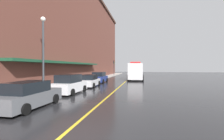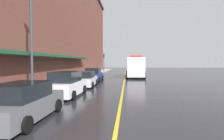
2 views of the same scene
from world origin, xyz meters
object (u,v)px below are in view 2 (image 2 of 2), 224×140
(parking_meter_1, at_px, (66,78))
(traffic_light_near, at_px, (104,59))
(parking_meter_2, at_px, (3,93))
(parked_car_1, at_px, (66,85))
(parked_car_3, at_px, (94,75))
(parked_car_2, at_px, (86,79))
(parked_car_0, at_px, (24,103))
(street_lamp_left, at_px, (31,34))
(box_truck, at_px, (135,67))

(parking_meter_1, relative_size, traffic_light_near, 0.31)
(parking_meter_2, bearing_deg, parked_car_1, 75.90)
(parked_car_3, bearing_deg, traffic_light_near, 3.83)
(parking_meter_1, bearing_deg, parked_car_1, -70.92)
(parked_car_2, height_order, traffic_light_near, traffic_light_near)
(parked_car_0, relative_size, parked_car_2, 1.09)
(street_lamp_left, distance_m, traffic_light_near, 33.61)
(parked_car_2, height_order, box_truck, box_truck)
(parking_meter_2, bearing_deg, parked_car_2, 82.15)
(parked_car_3, distance_m, parking_meter_1, 7.47)
(box_truck, bearing_deg, traffic_light_near, -154.85)
(parked_car_0, distance_m, traffic_light_near, 38.19)
(parked_car_1, distance_m, parked_car_2, 5.59)
(parked_car_3, xyz_separation_m, box_truck, (5.66, 6.58, 0.83))
(parked_car_0, distance_m, parked_car_2, 11.42)
(parked_car_0, distance_m, parked_car_1, 5.83)
(parking_meter_2, height_order, street_lamp_left, street_lamp_left)
(parked_car_0, bearing_deg, parked_car_1, 0.75)
(street_lamp_left, xyz_separation_m, traffic_light_near, (0.66, 33.58, -1.24))
(parked_car_1, relative_size, parked_car_2, 1.02)
(parking_meter_1, distance_m, street_lamp_left, 6.12)
(parked_car_2, relative_size, street_lamp_left, 0.63)
(parked_car_2, relative_size, traffic_light_near, 1.02)
(parked_car_2, height_order, parked_car_3, parked_car_3)
(box_truck, relative_size, parking_meter_1, 6.04)
(parked_car_1, relative_size, parking_meter_2, 3.37)
(parked_car_2, distance_m, parking_meter_2, 10.90)
(parked_car_1, height_order, parked_car_2, parked_car_1)
(parked_car_1, bearing_deg, parked_car_3, 1.99)
(parked_car_3, bearing_deg, parking_meter_1, 170.29)
(parked_car_1, relative_size, street_lamp_left, 0.65)
(parked_car_2, height_order, parking_meter_2, parked_car_2)
(box_truck, distance_m, parking_meter_2, 23.96)
(parked_car_1, height_order, parked_car_3, parked_car_1)
(parking_meter_1, height_order, street_lamp_left, street_lamp_left)
(traffic_light_near, bearing_deg, parked_car_1, -87.79)
(parking_meter_1, height_order, parking_meter_2, same)
(box_truck, xyz_separation_m, traffic_light_near, (-6.92, 14.55, 1.51))
(box_truck, distance_m, traffic_light_near, 16.18)
(parked_car_1, bearing_deg, traffic_light_near, 4.24)
(parked_car_3, bearing_deg, parked_car_0, -179.47)
(parking_meter_1, xyz_separation_m, parking_meter_2, (0.00, -8.99, 0.00))
(parked_car_0, relative_size, parking_meter_1, 3.60)
(parked_car_2, bearing_deg, box_truck, -25.40)
(parked_car_0, distance_m, parked_car_3, 16.96)
(parked_car_2, relative_size, parked_car_3, 1.02)
(parked_car_0, xyz_separation_m, traffic_light_near, (-1.28, 38.09, 2.38))
(parked_car_3, distance_m, street_lamp_left, 13.09)
(parked_car_2, xyz_separation_m, box_truck, (5.49, 12.12, 0.92))
(parked_car_2, relative_size, parking_meter_2, 3.31)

